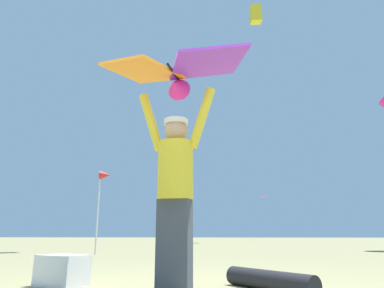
{
  "coord_description": "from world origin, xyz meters",
  "views": [
    {
      "loc": [
        0.45,
        -3.24,
        0.5
      ],
      "look_at": [
        -0.08,
        1.49,
        1.73
      ],
      "focal_mm": 32.73,
      "sensor_mm": 36.0,
      "label": 1
    }
  ],
  "objects_px": {
    "distant_kite_yellow_low_right": "(256,15)",
    "spare_kite_bag": "(269,280)",
    "distant_kite_magenta_overhead_distant": "(263,197)",
    "held_stunt_kite": "(175,73)",
    "marker_flag": "(104,181)",
    "kite_flyer_person": "(175,187)",
    "cooler_box": "(62,270)"
  },
  "relations": [
    {
      "from": "kite_flyer_person",
      "to": "cooler_box",
      "type": "height_order",
      "value": "kite_flyer_person"
    },
    {
      "from": "held_stunt_kite",
      "to": "marker_flag",
      "type": "xyz_separation_m",
      "value": [
        -2.85,
        5.76,
        -0.22
      ]
    },
    {
      "from": "held_stunt_kite",
      "to": "marker_flag",
      "type": "bearing_deg",
      "value": 116.29
    },
    {
      "from": "marker_flag",
      "to": "kite_flyer_person",
      "type": "bearing_deg",
      "value": -63.4
    },
    {
      "from": "distant_kite_magenta_overhead_distant",
      "to": "marker_flag",
      "type": "xyz_separation_m",
      "value": [
        -6.57,
        -27.64,
        -2.37
      ]
    },
    {
      "from": "cooler_box",
      "to": "distant_kite_yellow_low_right",
      "type": "bearing_deg",
      "value": 100.79
    },
    {
      "from": "distant_kite_magenta_overhead_distant",
      "to": "cooler_box",
      "type": "bearing_deg",
      "value": -98.43
    },
    {
      "from": "distant_kite_magenta_overhead_distant",
      "to": "distant_kite_yellow_low_right",
      "type": "height_order",
      "value": "distant_kite_yellow_low_right"
    },
    {
      "from": "distant_kite_yellow_low_right",
      "to": "spare_kite_bag",
      "type": "relative_size",
      "value": 1.39
    },
    {
      "from": "held_stunt_kite",
      "to": "marker_flag",
      "type": "relative_size",
      "value": 0.73
    },
    {
      "from": "marker_flag",
      "to": "spare_kite_bag",
      "type": "bearing_deg",
      "value": -55.95
    },
    {
      "from": "kite_flyer_person",
      "to": "distant_kite_magenta_overhead_distant",
      "type": "relative_size",
      "value": 2.8
    },
    {
      "from": "distant_kite_yellow_low_right",
      "to": "held_stunt_kite",
      "type": "bearing_deg",
      "value": -97.63
    },
    {
      "from": "kite_flyer_person",
      "to": "distant_kite_magenta_overhead_distant",
      "type": "bearing_deg",
      "value": 83.65
    },
    {
      "from": "distant_kite_magenta_overhead_distant",
      "to": "spare_kite_bag",
      "type": "height_order",
      "value": "distant_kite_magenta_overhead_distant"
    },
    {
      "from": "distant_kite_magenta_overhead_distant",
      "to": "marker_flag",
      "type": "bearing_deg",
      "value": -103.37
    },
    {
      "from": "kite_flyer_person",
      "to": "marker_flag",
      "type": "xyz_separation_m",
      "value": [
        -2.86,
        5.7,
        0.94
      ]
    },
    {
      "from": "distant_kite_magenta_overhead_distant",
      "to": "distant_kite_yellow_low_right",
      "type": "xyz_separation_m",
      "value": [
        -0.89,
        -12.26,
        12.95
      ]
    },
    {
      "from": "distant_kite_yellow_low_right",
      "to": "spare_kite_bag",
      "type": "height_order",
      "value": "distant_kite_yellow_low_right"
    },
    {
      "from": "distant_kite_yellow_low_right",
      "to": "spare_kite_bag",
      "type": "xyz_separation_m",
      "value": [
        -1.97,
        -20.86,
        -17.11
      ]
    },
    {
      "from": "distant_kite_yellow_low_right",
      "to": "cooler_box",
      "type": "bearing_deg",
      "value": -100.91
    },
    {
      "from": "kite_flyer_person",
      "to": "spare_kite_bag",
      "type": "bearing_deg",
      "value": 13.99
    },
    {
      "from": "kite_flyer_person",
      "to": "spare_kite_bag",
      "type": "distance_m",
      "value": 1.22
    },
    {
      "from": "cooler_box",
      "to": "distant_kite_magenta_overhead_distant",
      "type": "bearing_deg",
      "value": 103.27
    },
    {
      "from": "spare_kite_bag",
      "to": "cooler_box",
      "type": "bearing_deg",
      "value": 178.43
    },
    {
      "from": "held_stunt_kite",
      "to": "distant_kite_yellow_low_right",
      "type": "bearing_deg",
      "value": 82.37
    },
    {
      "from": "distant_kite_yellow_low_right",
      "to": "cooler_box",
      "type": "distance_m",
      "value": 27.2
    },
    {
      "from": "distant_kite_yellow_low_right",
      "to": "distant_kite_magenta_overhead_distant",
      "type": "bearing_deg",
      "value": 85.85
    },
    {
      "from": "held_stunt_kite",
      "to": "distant_kite_yellow_low_right",
      "type": "xyz_separation_m",
      "value": [
        2.83,
        21.14,
        15.1
      ]
    },
    {
      "from": "held_stunt_kite",
      "to": "spare_kite_bag",
      "type": "relative_size",
      "value": 1.54
    },
    {
      "from": "spare_kite_bag",
      "to": "marker_flag",
      "type": "height_order",
      "value": "marker_flag"
    },
    {
      "from": "kite_flyer_person",
      "to": "distant_kite_yellow_low_right",
      "type": "relative_size",
      "value": 1.35
    }
  ]
}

